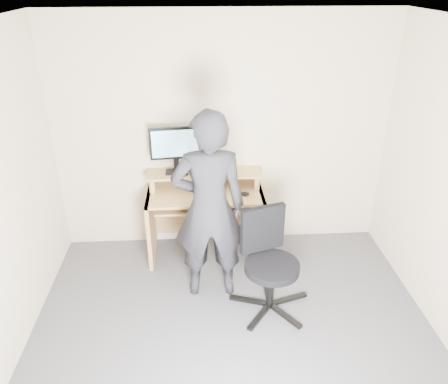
{
  "coord_description": "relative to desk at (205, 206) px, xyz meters",
  "views": [
    {
      "loc": [
        -0.26,
        -2.57,
        2.8
      ],
      "look_at": [
        -0.03,
        1.05,
        0.95
      ],
      "focal_mm": 35.0,
      "sensor_mm": 36.0,
      "label": 1
    }
  ],
  "objects": [
    {
      "name": "smartphone",
      "position": [
        0.25,
        0.02,
        0.37
      ],
      "size": [
        0.09,
        0.14,
        0.01
      ],
      "primitive_type": "cube",
      "rotation": [
        0.0,
        0.0,
        -0.21
      ],
      "color": "black",
      "rests_on": "desk"
    },
    {
      "name": "monitor",
      "position": [
        -0.29,
        0.08,
        0.66
      ],
      "size": [
        0.52,
        0.15,
        0.5
      ],
      "rotation": [
        0.0,
        0.0,
        0.1
      ],
      "color": "black",
      "rests_on": "desk"
    },
    {
      "name": "back_wall",
      "position": [
        0.2,
        0.22,
        0.7
      ],
      "size": [
        3.5,
        0.02,
        2.5
      ],
      "primitive_type": "cube",
      "color": "beige",
      "rests_on": "ground"
    },
    {
      "name": "desk",
      "position": [
        0.0,
        0.0,
        0.0
      ],
      "size": [
        1.2,
        0.6,
        0.91
      ],
      "color": "tan",
      "rests_on": "ground"
    },
    {
      "name": "headphones",
      "position": [
        -0.07,
        0.14,
        0.37
      ],
      "size": [
        0.18,
        0.18,
        0.06
      ],
      "primitive_type": "torus",
      "rotation": [
        0.26,
        0.0,
        0.15
      ],
      "color": "silver",
      "rests_on": "desk"
    },
    {
      "name": "travel_mug",
      "position": [
        0.16,
        0.06,
        0.44
      ],
      "size": [
        0.09,
        0.09,
        0.16
      ],
      "primitive_type": "cylinder",
      "rotation": [
        0.0,
        0.0,
        0.3
      ],
      "color": "silver",
      "rests_on": "desk"
    },
    {
      "name": "keyboard",
      "position": [
        -0.04,
        -0.17,
        0.12
      ],
      "size": [
        0.47,
        0.2,
        0.03
      ],
      "primitive_type": "cube",
      "rotation": [
        0.0,
        0.0,
        -0.04
      ],
      "color": "black",
      "rests_on": "desk"
    },
    {
      "name": "ceiling",
      "position": [
        0.2,
        -1.53,
        1.95
      ],
      "size": [
        3.5,
        3.5,
        0.02
      ],
      "primitive_type": "cube",
      "color": "white",
      "rests_on": "back_wall"
    },
    {
      "name": "external_drive",
      "position": [
        -0.0,
        0.06,
        0.46
      ],
      "size": [
        0.1,
        0.14,
        0.2
      ],
      "primitive_type": "cube",
      "rotation": [
        0.0,
        0.0,
        -0.21
      ],
      "color": "black",
      "rests_on": "desk"
    },
    {
      "name": "mouse",
      "position": [
        0.4,
        -0.18,
        0.22
      ],
      "size": [
        0.11,
        0.09,
        0.04
      ],
      "primitive_type": "ellipsoid",
      "rotation": [
        0.0,
        0.0,
        0.33
      ],
      "color": "black",
      "rests_on": "desk"
    },
    {
      "name": "person",
      "position": [
        0.02,
        -0.71,
        0.36
      ],
      "size": [
        0.68,
        0.45,
        1.82
      ],
      "primitive_type": "imported",
      "rotation": [
        0.0,
        0.0,
        3.17
      ],
      "color": "black",
      "rests_on": "ground"
    },
    {
      "name": "office_chair",
      "position": [
        0.54,
        -0.93,
        -0.04
      ],
      "size": [
        0.74,
        0.71,
        0.93
      ],
      "rotation": [
        0.0,
        0.0,
        0.31
      ],
      "color": "black",
      "rests_on": "ground"
    },
    {
      "name": "charger",
      "position": [
        -0.3,
        0.01,
        0.38
      ],
      "size": [
        0.05,
        0.05,
        0.03
      ],
      "primitive_type": "cube",
      "rotation": [
        0.0,
        0.0,
        -0.26
      ],
      "color": "black",
      "rests_on": "desk"
    },
    {
      "name": "ground",
      "position": [
        0.2,
        -1.53,
        -0.55
      ],
      "size": [
        3.5,
        3.5,
        0.0
      ],
      "primitive_type": "plane",
      "color": "#59595F",
      "rests_on": "ground"
    }
  ]
}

